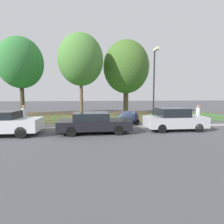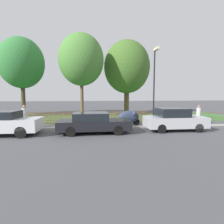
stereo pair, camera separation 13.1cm
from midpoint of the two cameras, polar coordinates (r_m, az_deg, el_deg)
The scene contains 14 objects.
ground_plane at distance 12.37m, azimuth -9.45°, elevation -5.58°, with size 120.00×120.00×0.00m, color #4C4C51.
kerb_stone at distance 12.46m, azimuth -9.44°, elevation -5.22°, with size 32.40×0.20×0.12m, color #B2ADA3.
grass_strip at distance 18.69m, azimuth -8.82°, elevation -1.80°, with size 32.40×7.92×0.01m, color #3D7033.
park_fence at distance 14.71m, azimuth -9.18°, elevation -1.77°, with size 32.40×0.05×1.04m.
parked_car_silver_hatchback at distance 12.07m, azimuth -32.24°, elevation -3.05°, with size 4.14×1.96×1.44m.
parked_car_black_saloon at distance 10.98m, azimuth -6.31°, elevation -3.46°, with size 4.44×1.87×1.29m.
parked_car_navy_estate at distance 12.46m, azimuth 19.35°, elevation -2.29°, with size 3.98×1.82×1.50m.
covered_motorcycle at distance 13.60m, azimuth 5.36°, elevation -1.60°, with size 1.78×0.74×1.16m.
tree_behind_motorcycle at distance 21.43m, azimuth -27.85°, elevation 13.97°, with size 4.65×4.65×8.44m.
tree_mid_park at distance 18.76m, azimuth -10.38°, elevation 16.39°, with size 4.57×4.57×8.57m.
tree_far_left at distance 21.18m, azimuth 4.44°, elevation 14.35°, with size 5.33×5.33×8.72m.
pedestrian_near_fence at distance 13.72m, azimuth -26.99°, elevation -1.01°, with size 0.47×0.47×1.68m.
pedestrian_by_lamp at distance 15.28m, azimuth 26.06°, elevation -0.54°, with size 0.44×0.44×1.60m.
street_lamp at distance 13.70m, azimuth 13.44°, elevation 10.71°, with size 0.20×0.79×5.80m.
Camera 1 is at (0.36, -12.13, 2.37)m, focal length 28.00 mm.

